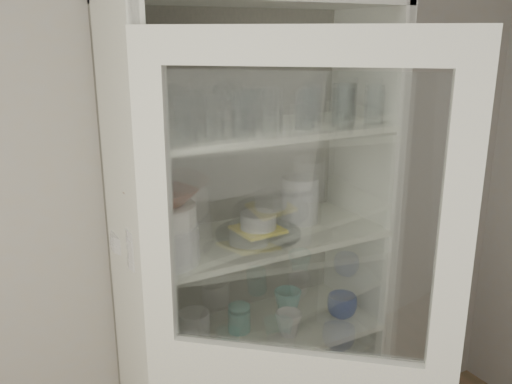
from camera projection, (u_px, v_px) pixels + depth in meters
wall_back at (183, 215)px, 2.11m from camera, size 3.60×0.02×2.60m
pantry_cabinet at (248, 303)px, 2.17m from camera, size 1.00×0.45×2.10m
tumbler_0 at (185, 120)px, 1.61m from camera, size 0.09×0.09×0.14m
tumbler_1 at (213, 117)px, 1.69m from camera, size 0.07×0.07×0.13m
tumbler_2 at (243, 114)px, 1.70m from camera, size 0.09×0.09×0.15m
tumbler_3 at (310, 108)px, 1.86m from camera, size 0.09×0.09×0.15m
tumbler_4 at (343, 106)px, 1.87m from camera, size 0.09×0.09×0.15m
tumbler_5 at (305, 109)px, 1.85m from camera, size 0.09×0.09×0.14m
tumbler_6 at (374, 105)px, 1.96m from camera, size 0.08×0.08×0.14m
tumbler_7 at (191, 112)px, 1.76m from camera, size 0.09×0.09×0.14m
tumbler_8 at (152, 114)px, 1.72m from camera, size 0.08×0.08×0.14m
tumbler_9 at (249, 109)px, 1.89m from camera, size 0.06×0.06×0.12m
tumbler_10 at (250, 109)px, 1.84m from camera, size 0.09×0.09×0.14m
tumbler_11 at (311, 105)px, 2.01m from camera, size 0.07×0.07×0.13m
goblet_0 at (176, 104)px, 1.87m from camera, size 0.08×0.08×0.17m
goblet_1 at (224, 100)px, 1.93m from camera, size 0.08×0.08×0.18m
goblet_2 at (234, 100)px, 1.98m from camera, size 0.07×0.07×0.16m
goblet_3 at (310, 98)px, 2.12m from camera, size 0.07×0.07×0.15m
plate_stack_front at (163, 244)px, 1.75m from camera, size 0.23×0.23×0.13m
plate_stack_back at (142, 238)px, 1.90m from camera, size 0.22×0.22×0.06m
cream_bowl at (162, 215)px, 1.73m from camera, size 0.24×0.24×0.07m
terracotta_bowl at (161, 197)px, 1.71m from camera, size 0.26×0.26×0.05m
glass_platter at (258, 233)px, 2.00m from camera, size 0.32×0.32×0.02m
yellow_trivet at (258, 229)px, 1.99m from camera, size 0.17×0.17×0.01m
white_ramekin at (258, 220)px, 1.99m from camera, size 0.16×0.16×0.06m
grey_bowl_stack at (300, 200)px, 2.13m from camera, size 0.14×0.14×0.18m
mug_blue at (342, 306)px, 2.21m from camera, size 0.16×0.16×0.10m
mug_teal at (288, 302)px, 2.23m from camera, size 0.13×0.13×0.10m
mug_white at (289, 324)px, 2.08m from camera, size 0.13×0.13×0.10m
teal_jar at (239, 319)px, 2.10m from camera, size 0.09×0.09×0.10m
measuring_cups at (194, 353)px, 1.93m from camera, size 0.10×0.10×0.04m
white_canister at (195, 329)px, 2.00m from camera, size 0.14×0.14×0.13m
tumbler_12 at (271, 111)px, 1.75m from camera, size 0.08×0.08×0.15m
tumbler_13 at (346, 104)px, 1.93m from camera, size 0.07×0.07×0.15m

